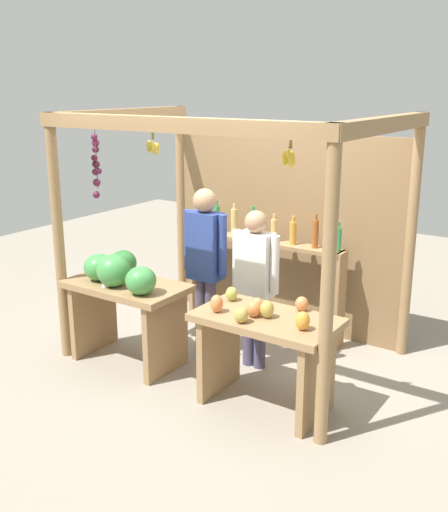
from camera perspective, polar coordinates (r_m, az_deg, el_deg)
name	(u,v)px	position (r m, az deg, el deg)	size (l,w,h in m)	color
ground_plane	(234,353)	(6.06, 0.99, -9.16)	(12.00, 12.00, 0.00)	gray
market_stall	(258,211)	(5.97, 3.19, 4.24)	(2.84, 1.97, 2.33)	#99754C
fruit_counter_left	(123,290)	(5.69, -9.50, -3.19)	(1.14, 0.69, 1.09)	#99754C
fruit_counter_right	(265,340)	(4.92, 3.88, -7.89)	(1.14, 0.65, 0.94)	#99754C
bottle_shelf_unit	(262,257)	(6.39, 3.57, -0.12)	(1.82, 0.22, 1.35)	#99754C
vendor_man	(205,257)	(5.74, -1.79, -0.08)	(0.48, 0.22, 1.64)	#4F465B
vendor_woman	(255,276)	(5.49, 2.95, -1.92)	(0.48, 0.20, 1.49)	#494460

